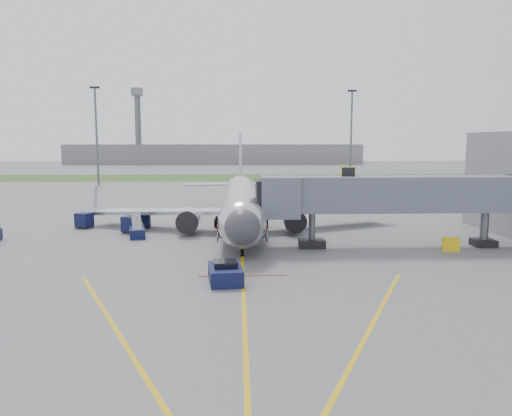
{
  "coord_description": "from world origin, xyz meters",
  "views": [
    {
      "loc": [
        -0.28,
        -36.81,
        9.0
      ],
      "look_at": [
        1.27,
        6.8,
        3.2
      ],
      "focal_mm": 35.0,
      "sensor_mm": 36.0,
      "label": 1
    }
  ],
  "objects_px": {
    "airliner": "(241,203)",
    "ramp_worker": "(140,226)",
    "pushback_tug": "(225,273)",
    "belt_loader": "(137,231)"
  },
  "relations": [
    {
      "from": "airliner",
      "to": "ramp_worker",
      "type": "height_order",
      "value": "airliner"
    },
    {
      "from": "pushback_tug",
      "to": "belt_loader",
      "type": "height_order",
      "value": "belt_loader"
    },
    {
      "from": "airliner",
      "to": "pushback_tug",
      "type": "height_order",
      "value": "airliner"
    },
    {
      "from": "belt_loader",
      "to": "ramp_worker",
      "type": "height_order",
      "value": "belt_loader"
    },
    {
      "from": "belt_loader",
      "to": "ramp_worker",
      "type": "bearing_deg",
      "value": 90.57
    },
    {
      "from": "ramp_worker",
      "to": "pushback_tug",
      "type": "bearing_deg",
      "value": -85.43
    },
    {
      "from": "pushback_tug",
      "to": "belt_loader",
      "type": "distance_m",
      "value": 18.27
    },
    {
      "from": "airliner",
      "to": "pushback_tug",
      "type": "xyz_separation_m",
      "value": [
        -1.15,
        -20.66,
        -2.06
      ]
    },
    {
      "from": "airliner",
      "to": "belt_loader",
      "type": "distance_m",
      "value": 11.26
    },
    {
      "from": "pushback_tug",
      "to": "ramp_worker",
      "type": "bearing_deg",
      "value": 116.69
    }
  ]
}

